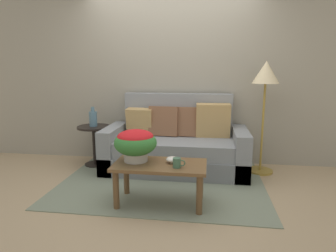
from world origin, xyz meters
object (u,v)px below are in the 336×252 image
couch (176,146)px  coffee_mug (177,163)px  potted_plant (135,142)px  table_vase (93,118)px  snack_bowl (172,160)px  side_table (94,138)px  floor_lamp (265,83)px  coffee_table (160,171)px

couch → coffee_mug: size_ratio=15.53×
potted_plant → table_vase: table_vase is taller
potted_plant → snack_bowl: size_ratio=3.47×
couch → side_table: (-1.21, 0.00, 0.06)m
couch → snack_bowl: bearing=-85.9°
floor_lamp → potted_plant: bearing=-143.4°
coffee_table → potted_plant: potted_plant is taller
couch → floor_lamp: bearing=2.1°
coffee_table → floor_lamp: bearing=43.6°
couch → potted_plant: couch is taller
floor_lamp → potted_plant: 1.95m
coffee_table → side_table: (-1.17, 1.12, 0.04)m
floor_lamp → table_vase: 2.45m
couch → table_vase: (-1.21, 0.00, 0.36)m
floor_lamp → potted_plant: size_ratio=3.35×
couch → coffee_table: couch is taller
couch → coffee_mug: (0.15, -1.22, 0.15)m
side_table → snack_bowl: 1.69m
side_table → table_vase: bearing=-89.5°
floor_lamp → potted_plant: (-1.49, -1.11, -0.58)m
floor_lamp → snack_bowl: bearing=-134.4°
floor_lamp → snack_bowl: 1.74m
coffee_mug → snack_bowl: 0.16m
couch → coffee_mug: 1.23m
floor_lamp → table_vase: floor_lamp is taller
potted_plant → couch: bearing=73.5°
side_table → coffee_mug: side_table is taller
floor_lamp → table_vase: bearing=-179.0°
couch → floor_lamp: 1.47m
couch → floor_lamp: (1.17, 0.04, 0.89)m
coffee_table → snack_bowl: snack_bowl is taller
potted_plant → snack_bowl: potted_plant is taller
coffee_mug → table_vase: 1.84m
coffee_table → coffee_mug: size_ratio=7.62×
couch → potted_plant: (-0.32, -1.06, 0.31)m
couch → coffee_table: (-0.05, -1.12, 0.02)m
potted_plant → coffee_mug: bearing=-18.2°
snack_bowl → table_vase: (-1.29, 1.08, 0.23)m
potted_plant → table_vase: 1.40m
couch → coffee_mug: couch is taller
side_table → snack_bowl: size_ratio=4.54×
floor_lamp → coffee_mug: floor_lamp is taller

